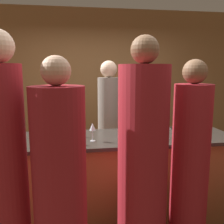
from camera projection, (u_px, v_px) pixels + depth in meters
The scene contains 14 objects.
back_wall at pixel (95, 91), 4.41m from camera, with size 8.00×0.06×2.80m.
bar_counter at pixel (110, 184), 2.72m from camera, with size 2.66×0.75×1.07m.
bartender at pixel (109, 134), 3.40m from camera, with size 0.30×0.30×1.89m.
guest_0 at pixel (61, 200), 1.75m from camera, with size 0.37×0.37×1.86m.
guest_1 at pixel (142, 179), 1.91m from camera, with size 0.38×0.38×2.01m.
guest_2 at pixel (189, 180), 2.06m from camera, with size 0.30×0.30×1.85m.
guest_3 at pixel (7, 182), 1.79m from camera, with size 0.29×0.29×2.03m.
wine_bottle_0 at pixel (56, 124), 2.70m from camera, with size 0.07×0.07×0.30m.
wine_glass_0 at pixel (126, 130), 2.36m from camera, with size 0.07×0.07×0.17m.
wine_glass_1 at pixel (67, 130), 2.36m from camera, with size 0.08×0.08×0.18m.
wine_glass_2 at pixel (167, 126), 2.54m from camera, with size 0.07×0.07×0.17m.
wine_glass_3 at pixel (184, 123), 2.72m from camera, with size 0.08×0.08×0.16m.
wine_glass_4 at pixel (190, 125), 2.59m from camera, with size 0.07×0.07×0.17m.
wine_glass_5 at pixel (93, 127), 2.45m from camera, with size 0.06×0.06×0.18m.
Camera 1 is at (-0.36, -2.52, 1.76)m, focal length 40.00 mm.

